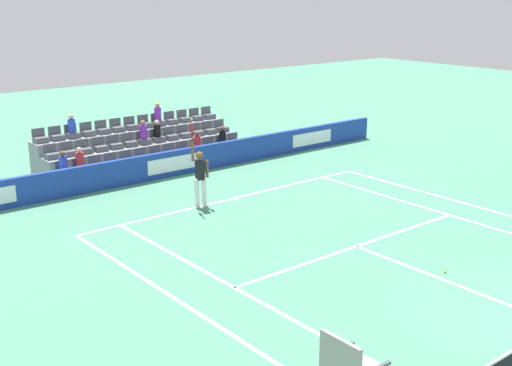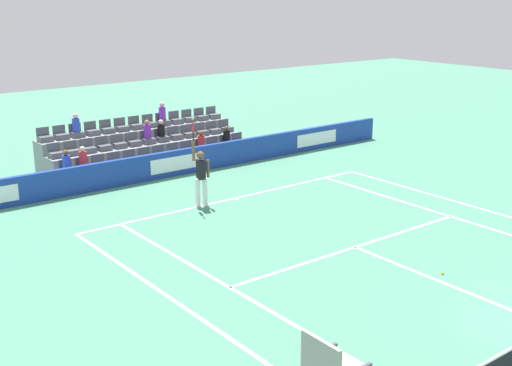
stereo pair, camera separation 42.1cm
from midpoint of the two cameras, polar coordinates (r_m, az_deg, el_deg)
The scene contains 12 objects.
line_baseline at distance 22.10m, azimuth -2.52°, elevation -1.33°, with size 10.97×0.10×0.01m, color white.
line_service at distance 18.22m, azimuth 7.87°, elevation -5.34°, with size 8.23×0.10×0.01m, color white.
line_centre_service at distance 16.39m, azimuth 16.11°, elevation -8.37°, with size 0.10×6.40×0.01m, color white.
line_singles_sideline_left at distance 15.36m, azimuth -1.61°, elevation -9.42°, with size 0.10×11.89×0.01m, color white.
line_singles_sideline_right at distance 21.02m, azimuth 16.52°, elevation -2.93°, with size 0.10×11.89×0.01m, color white.
line_doubles_sideline_left at distance 14.65m, azimuth -5.94°, elevation -10.83°, with size 0.10×11.89×0.01m, color white.
line_doubles_sideline_right at distance 22.11m, azimuth 18.56°, elevation -2.16°, with size 0.10×11.89×0.01m, color white.
line_centre_mark at distance 22.02m, azimuth -2.37°, elevation -1.39°, with size 0.10×0.20×0.01m, color white.
sponsor_barrier at distance 24.89m, azimuth -7.56°, elevation 1.68°, with size 20.87×0.22×0.95m.
tennis_player at distance 21.12m, azimuth -5.36°, elevation 0.58°, with size 0.51×0.42×2.85m.
stadium_stand at distance 26.81m, azimuth -10.17°, elevation 2.76°, with size 8.06×2.85×2.20m.
loose_tennis_ball at distance 17.01m, azimuth 15.05°, elevation -7.26°, with size 0.07×0.07×0.07m, color #D1E533.
Camera 1 is at (12.67, 4.95, 6.62)m, focal length 47.17 mm.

